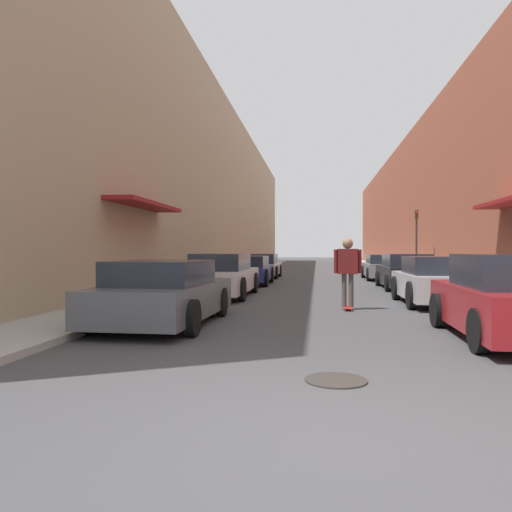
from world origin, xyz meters
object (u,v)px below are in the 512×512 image
(parked_car_left_1, at_px, (222,276))
(parked_car_right_3, at_px, (384,267))
(parked_car_left_2, at_px, (248,270))
(parked_car_left_3, at_px, (261,266))
(parked_car_left_0, at_px, (164,294))
(parked_car_right_2, at_px, (405,272))
(skateboarder, at_px, (348,266))
(traffic_light, at_px, (416,235))
(parked_car_right_0, at_px, (510,299))
(manhole_cover, at_px, (336,380))
(parked_car_right_1, at_px, (438,281))

(parked_car_left_1, height_order, parked_car_right_3, parked_car_left_1)
(parked_car_left_2, distance_m, parked_car_left_3, 5.26)
(parked_car_left_0, distance_m, parked_car_right_2, 11.78)
(parked_car_left_0, bearing_deg, parked_car_right_2, 57.51)
(parked_car_right_2, bearing_deg, skateboarder, -110.30)
(parked_car_left_1, bearing_deg, traffic_light, 53.84)
(parked_car_right_0, distance_m, parked_car_right_3, 16.91)
(parked_car_right_2, bearing_deg, traffic_light, 76.05)
(parked_car_left_2, height_order, parked_car_left_3, parked_car_left_3)
(parked_car_right_3, relative_size, manhole_cover, 6.44)
(parked_car_left_0, height_order, manhole_cover, parked_car_left_0)
(parked_car_right_0, distance_m, parked_car_right_2, 10.87)
(parked_car_left_1, relative_size, parked_car_right_1, 1.20)
(parked_car_left_1, height_order, traffic_light, traffic_light)
(parked_car_left_3, xyz_separation_m, skateboarder, (3.71, -13.91, 0.47))
(parked_car_left_2, relative_size, parked_car_left_3, 1.02)
(parked_car_right_1, xyz_separation_m, manhole_cover, (-3.01, -8.24, -0.63))
(parked_car_right_3, relative_size, traffic_light, 1.32)
(parked_car_left_3, relative_size, parked_car_right_2, 0.89)
(parked_car_left_3, bearing_deg, parked_car_right_1, -63.66)
(traffic_light, bearing_deg, parked_car_left_2, -145.99)
(parked_car_left_0, xyz_separation_m, parked_car_right_3, (6.30, 15.98, -0.00))
(parked_car_right_1, height_order, manhole_cover, parked_car_right_1)
(parked_car_left_1, relative_size, traffic_light, 1.38)
(parked_car_left_0, height_order, parked_car_right_2, parked_car_right_2)
(parked_car_left_2, relative_size, manhole_cover, 5.92)
(parked_car_left_1, bearing_deg, manhole_cover, -72.05)
(traffic_light, bearing_deg, parked_car_right_2, -103.95)
(parked_car_left_0, bearing_deg, manhole_cover, -50.22)
(parked_car_left_2, distance_m, parked_car_right_1, 9.52)
(parked_car_left_0, bearing_deg, skateboarder, 38.35)
(parked_car_left_1, distance_m, manhole_cover, 10.39)
(parked_car_right_2, bearing_deg, parked_car_right_3, 90.26)
(skateboarder, bearing_deg, manhole_cover, -94.49)
(parked_car_left_0, relative_size, skateboarder, 2.43)
(parked_car_left_1, xyz_separation_m, parked_car_left_3, (0.02, 10.88, -0.04))
(parked_car_right_0, bearing_deg, parked_car_left_0, 171.38)
(parked_car_right_3, bearing_deg, parked_car_left_2, -145.13)
(parked_car_left_1, xyz_separation_m, parked_car_right_0, (6.12, -6.93, 0.01))
(skateboarder, bearing_deg, parked_car_left_1, 140.87)
(parked_car_right_1, distance_m, skateboarder, 2.89)
(parked_car_right_2, height_order, traffic_light, traffic_light)
(traffic_light, bearing_deg, parked_car_left_0, -115.40)
(parked_car_left_2, distance_m, manhole_cover, 15.81)
(parked_car_right_0, distance_m, parked_car_right_1, 5.32)
(skateboarder, relative_size, manhole_cover, 2.52)
(parked_car_left_2, xyz_separation_m, parked_car_right_3, (6.26, 4.36, 0.01))
(parked_car_left_0, height_order, traffic_light, traffic_light)
(parked_car_left_3, relative_size, parked_car_right_3, 0.90)
(manhole_cover, relative_size, traffic_light, 0.20)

